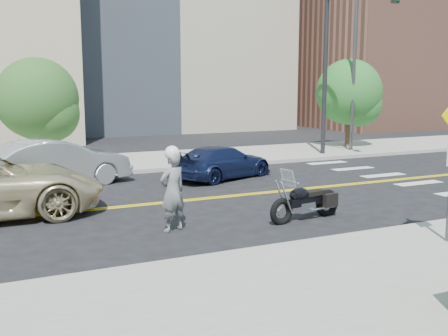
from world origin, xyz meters
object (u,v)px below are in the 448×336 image
at_px(motorcyclist, 173,189).
at_px(parked_car_silver, 56,163).
at_px(motorcycle, 306,193).
at_px(parked_car_blue, 223,162).

height_order(motorcyclist, parked_car_silver, motorcyclist).
xyz_separation_m(motorcycle, parked_car_blue, (0.55, 5.98, -0.07)).
bearing_deg(motorcycle, motorcyclist, 162.81).
bearing_deg(parked_car_blue, motorcycle, 154.05).
distance_m(parked_car_silver, parked_car_blue, 5.53).
bearing_deg(motorcycle, parked_car_blue, 74.47).
relative_size(motorcycle, parked_car_silver, 0.46).
distance_m(motorcyclist, motorcycle, 3.30).
height_order(motorcycle, parked_car_blue, motorcycle).
height_order(parked_car_silver, parked_car_blue, parked_car_silver).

